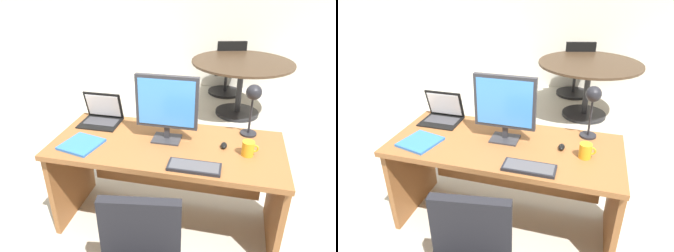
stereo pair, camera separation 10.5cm
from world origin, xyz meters
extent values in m
plane|color=#B7B2A3|center=(0.00, 1.50, 0.00)|extent=(12.00, 12.00, 0.00)
cube|color=silver|center=(0.00, 3.46, 1.40)|extent=(10.00, 0.10, 2.80)
cube|color=brown|center=(0.00, 0.00, 0.72)|extent=(1.63, 0.72, 0.04)
cube|color=brown|center=(-0.80, 0.00, 0.35)|extent=(0.04, 0.63, 0.70)
cube|color=brown|center=(0.80, 0.00, 0.35)|extent=(0.04, 0.63, 0.70)
cube|color=brown|center=(0.00, 0.27, 0.39)|extent=(1.43, 0.02, 0.49)
cube|color=#2D2D33|center=(-0.01, 0.05, 0.75)|extent=(0.20, 0.16, 0.01)
cube|color=#2D2D33|center=(-0.01, 0.06, 0.80)|extent=(0.04, 0.02, 0.09)
cube|color=#2D2D33|center=(-0.01, 0.05, 1.03)|extent=(0.44, 0.04, 0.38)
cube|color=#3F8CEA|center=(-0.01, 0.03, 1.03)|extent=(0.39, 0.00, 0.33)
cube|color=black|center=(-0.59, 0.19, 0.75)|extent=(0.31, 0.25, 0.01)
cube|color=#38383D|center=(-0.59, 0.21, 0.75)|extent=(0.26, 0.13, 0.00)
cube|color=black|center=(-0.59, 0.28, 0.86)|extent=(0.31, 0.07, 0.23)
cube|color=white|center=(-0.59, 0.27, 0.86)|extent=(0.27, 0.05, 0.19)
cube|color=black|center=(0.23, -0.26, 0.75)|extent=(0.33, 0.13, 0.02)
cube|color=#47474C|center=(0.23, -0.26, 0.76)|extent=(0.30, 0.11, 0.00)
ellipsoid|color=black|center=(0.40, 0.03, 0.76)|extent=(0.04, 0.08, 0.03)
cylinder|color=black|center=(0.56, 0.27, 0.75)|extent=(0.12, 0.12, 0.01)
cylinder|color=black|center=(0.56, 0.27, 0.90)|extent=(0.02, 0.02, 0.29)
sphere|color=black|center=(0.56, 0.24, 1.09)|extent=(0.11, 0.11, 0.11)
cube|color=blue|center=(-0.58, -0.16, 0.75)|extent=(0.29, 0.30, 0.02)
cylinder|color=orange|center=(0.55, -0.03, 0.79)|extent=(0.08, 0.08, 0.10)
torus|color=orange|center=(0.59, -0.03, 0.80)|extent=(0.06, 0.01, 0.06)
cube|color=black|center=(0.01, -0.69, 0.60)|extent=(0.44, 0.13, 0.39)
cylinder|color=black|center=(0.50, 2.30, 0.02)|extent=(0.61, 0.61, 0.04)
cylinder|color=black|center=(0.50, 2.30, 0.39)|extent=(0.08, 0.08, 0.70)
cylinder|color=#3F2D1E|center=(0.50, 2.30, 0.75)|extent=(1.35, 1.35, 0.03)
cylinder|color=black|center=(0.28, 3.11, 0.02)|extent=(0.56, 0.56, 0.04)
cylinder|color=black|center=(0.28, 3.11, 0.21)|extent=(0.05, 0.05, 0.33)
cube|color=black|center=(0.28, 3.11, 0.41)|extent=(0.56, 0.56, 0.08)
cube|color=black|center=(0.34, 2.90, 0.68)|extent=(0.44, 0.17, 0.45)
camera|label=1|loc=(0.42, -1.82, 1.83)|focal=32.53mm
camera|label=2|loc=(0.52, -1.79, 1.83)|focal=32.53mm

